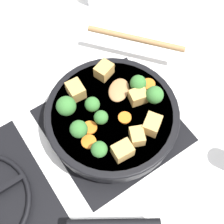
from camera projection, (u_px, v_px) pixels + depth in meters
name	position (u px, v px, depth m)	size (l,w,h in m)	color
ground_plane	(112.00, 126.00, 0.80)	(2.40, 2.40, 0.00)	white
front_burner_grate	(112.00, 124.00, 0.79)	(0.31, 0.31, 0.03)	black
skillet_pan	(112.00, 117.00, 0.75)	(0.43, 0.38, 0.05)	black
wooden_spoon	(129.00, 58.00, 0.79)	(0.25, 0.26, 0.02)	#A87A4C
tofu_cube_center_large	(76.00, 90.00, 0.74)	(0.04, 0.03, 0.03)	tan
tofu_cube_near_handle	(137.00, 136.00, 0.69)	(0.04, 0.03, 0.03)	tan
tofu_cube_east_chunk	(138.00, 96.00, 0.73)	(0.04, 0.03, 0.03)	tan
tofu_cube_west_chunk	(104.00, 70.00, 0.77)	(0.04, 0.03, 0.03)	tan
tofu_cube_back_piece	(123.00, 151.00, 0.67)	(0.04, 0.03, 0.03)	tan
tofu_cube_front_piece	(152.00, 125.00, 0.70)	(0.04, 0.03, 0.03)	tan
broccoli_floret_near_spoon	(66.00, 106.00, 0.71)	(0.05, 0.05, 0.05)	#709956
broccoli_floret_center_top	(138.00, 83.00, 0.74)	(0.04, 0.04, 0.05)	#709956
broccoli_floret_east_rim	(155.00, 95.00, 0.72)	(0.04, 0.04, 0.05)	#709956
broccoli_floret_west_rim	(92.00, 105.00, 0.71)	(0.04, 0.04, 0.04)	#709956
broccoli_floret_north_edge	(99.00, 149.00, 0.66)	(0.04, 0.04, 0.04)	#709956
broccoli_floret_south_cluster	(101.00, 118.00, 0.70)	(0.03, 0.03, 0.04)	#709956
broccoli_floret_mid_floret	(79.00, 129.00, 0.68)	(0.04, 0.04, 0.05)	#709956
carrot_slice_orange_thin	(90.00, 128.00, 0.71)	(0.03, 0.03, 0.01)	orange
carrot_slice_near_center	(149.00, 84.00, 0.76)	(0.03, 0.03, 0.01)	orange
carrot_slice_edge_slice	(89.00, 142.00, 0.69)	(0.03, 0.03, 0.01)	orange
carrot_slice_under_broccoli	(125.00, 118.00, 0.72)	(0.03, 0.03, 0.01)	orange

